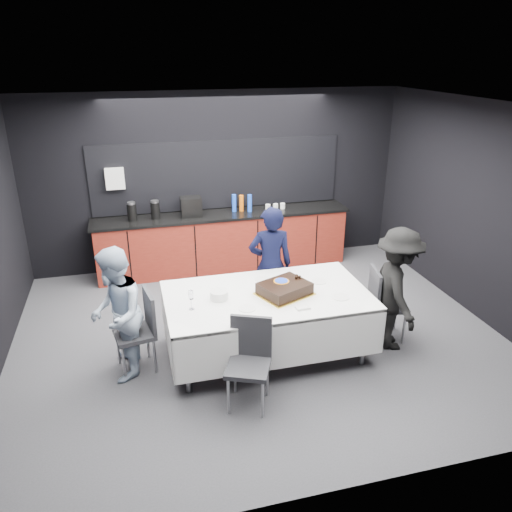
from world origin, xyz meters
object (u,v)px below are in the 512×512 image
at_px(person_right, 397,289).
at_px(party_table, 267,305).
at_px(chair_left, 141,325).
at_px(chair_near, 249,356).
at_px(chair_right, 382,299).
at_px(person_center, 270,265).
at_px(cake_assembly, 284,289).
at_px(champagne_flute, 191,296).
at_px(person_left, 116,315).
at_px(plate_stack, 219,295).

bearing_deg(person_right, party_table, 92.60).
distance_m(chair_left, person_right, 2.98).
relative_size(party_table, chair_near, 2.51).
bearing_deg(party_table, chair_right, -0.83).
bearing_deg(chair_left, person_center, 22.21).
distance_m(cake_assembly, chair_left, 1.66).
distance_m(party_table, chair_left, 1.44).
relative_size(cake_assembly, chair_left, 0.76).
relative_size(champagne_flute, chair_left, 0.24).
bearing_deg(cake_assembly, party_table, 164.65).
bearing_deg(chair_right, chair_near, -157.57).
bearing_deg(chair_left, chair_right, -2.04).
bearing_deg(person_left, person_right, 89.10).
height_order(cake_assembly, person_left, person_left).
distance_m(cake_assembly, person_center, 0.83).
bearing_deg(person_left, chair_near, 60.72).
distance_m(party_table, person_right, 1.54).
bearing_deg(party_table, chair_near, -117.14).
bearing_deg(plate_stack, party_table, -2.68).
relative_size(party_table, chair_left, 2.51).
height_order(chair_left, chair_right, same).
xyz_separation_m(plate_stack, chair_right, (2.02, -0.05, -0.30)).
relative_size(champagne_flute, chair_near, 0.24).
bearing_deg(party_table, plate_stack, 177.32).
bearing_deg(plate_stack, person_right, -6.67).
relative_size(party_table, person_center, 1.48).
bearing_deg(champagne_flute, party_table, 8.69).
xyz_separation_m(party_table, chair_near, (-0.41, -0.79, -0.11)).
bearing_deg(chair_near, chair_left, 139.44).
distance_m(cake_assembly, chair_near, 1.00).
relative_size(plate_stack, chair_near, 0.22).
distance_m(person_center, person_left, 2.08).
height_order(chair_near, person_center, person_center).
distance_m(party_table, person_left, 1.67).
distance_m(chair_near, person_left, 1.51).
relative_size(chair_right, person_left, 0.62).
distance_m(plate_stack, person_left, 1.12).
distance_m(party_table, champagne_flute, 0.94).
height_order(chair_near, person_right, person_right).
distance_m(chair_left, chair_near, 1.35).
bearing_deg(cake_assembly, person_center, 84.83).
bearing_deg(person_right, cake_assembly, 93.66).
distance_m(chair_left, chair_right, 2.90).
height_order(chair_left, person_left, person_left).
bearing_deg(party_table, cake_assembly, -15.35).
xyz_separation_m(champagne_flute, person_left, (-0.79, 0.14, -0.19)).
bearing_deg(champagne_flute, person_left, 169.77).
height_order(chair_right, person_left, person_left).
height_order(person_left, person_right, person_right).
relative_size(plate_stack, chair_left, 0.22).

